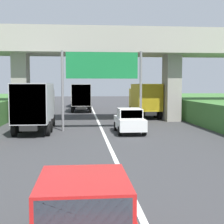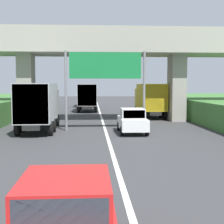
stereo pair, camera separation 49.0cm
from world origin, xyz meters
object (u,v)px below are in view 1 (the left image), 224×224
(truck_black, at_px, (81,96))
(truck_yellow, at_px, (144,99))
(truck_silver, at_px, (35,105))
(car_red, at_px, (84,224))
(overhead_highway_sign, at_px, (102,71))
(truck_blue, at_px, (79,94))
(car_white, at_px, (129,121))

(truck_black, bearing_deg, truck_yellow, -51.68)
(truck_silver, relative_size, car_red, 1.78)
(overhead_highway_sign, bearing_deg, truck_black, 94.87)
(truck_blue, xyz_separation_m, truck_yellow, (6.83, -17.95, 0.00))
(truck_silver, bearing_deg, truck_yellow, 45.09)
(overhead_highway_sign, height_order, car_red, overhead_highway_sign)
(truck_black, bearing_deg, car_red, -89.89)
(overhead_highway_sign, distance_m, truck_blue, 27.88)
(truck_yellow, relative_size, car_red, 1.78)
(truck_yellow, distance_m, car_white, 11.73)
(overhead_highway_sign, height_order, truck_silver, overhead_highway_sign)
(truck_silver, bearing_deg, car_red, -79.76)
(truck_blue, relative_size, car_red, 1.78)
(car_white, bearing_deg, truck_black, 99.71)
(truck_black, bearing_deg, truck_silver, -100.20)
(truck_silver, xyz_separation_m, car_white, (6.58, -1.45, -1.08))
(overhead_highway_sign, xyz_separation_m, car_red, (-1.47, -18.38, -3.46))
(overhead_highway_sign, distance_m, car_red, 18.77)
(truck_black, distance_m, car_red, 36.41)
(truck_yellow, xyz_separation_m, car_red, (-6.45, -28.15, -1.08))
(overhead_highway_sign, distance_m, truck_yellow, 11.22)
(overhead_highway_sign, distance_m, truck_silver, 5.34)
(truck_yellow, bearing_deg, truck_blue, 110.83)
(truck_silver, height_order, truck_yellow, same)
(truck_silver, xyz_separation_m, car_red, (3.31, -18.35, -1.08))
(truck_black, height_order, car_white, truck_black)
(overhead_highway_sign, bearing_deg, car_white, -39.37)
(overhead_highway_sign, relative_size, car_white, 1.43)
(truck_black, height_order, truck_blue, same)
(car_white, bearing_deg, car_red, -100.94)
(truck_silver, bearing_deg, car_white, -12.40)
(truck_black, xyz_separation_m, truck_silver, (-3.25, -18.04, 0.00))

